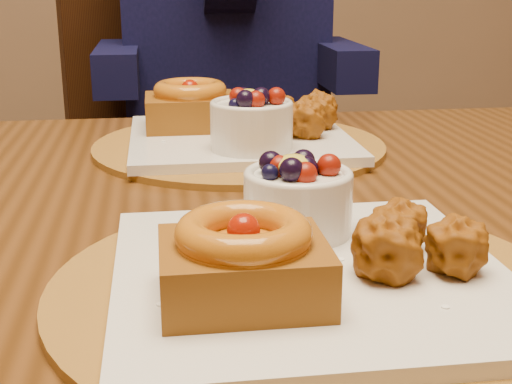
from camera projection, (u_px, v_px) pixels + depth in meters
dining_table at (264, 270)px, 0.75m from camera, size 1.60×0.90×0.76m
place_setting_near at (306, 260)px, 0.51m from camera, size 0.38×0.38×0.09m
place_setting_far at (237, 128)px, 0.92m from camera, size 0.38×0.38×0.09m
chair_far at (185, 176)px, 1.66m from camera, size 0.60×0.60×0.94m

